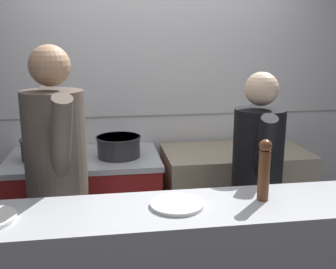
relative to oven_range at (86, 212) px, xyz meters
name	(u,v)px	position (x,y,z in m)	size (l,w,h in m)	color
wall_back_tiled	(155,98)	(0.60, 0.40, 0.84)	(8.00, 0.06, 2.60)	white
oven_range	(86,212)	(0.00, 0.00, 0.00)	(1.16, 0.71, 0.92)	maroon
prep_counter	(234,203)	(1.22, 0.00, -0.01)	(1.16, 0.65, 0.91)	gray
stock_pot	(39,148)	(-0.32, -0.02, 0.54)	(0.28, 0.28, 0.16)	#2D2D33
sauce_pot	(119,146)	(0.27, -0.04, 0.54)	(0.34, 0.34, 0.16)	#2D2D33
mixing_bowl_steel	(256,142)	(1.41, 0.05, 0.50)	(0.27, 0.27, 0.10)	#B7BABF
plated_dish_appetiser	(177,204)	(0.51, -1.21, 0.55)	(0.26, 0.26, 0.02)	white
pepper_mill	(264,169)	(0.95, -1.20, 0.71)	(0.06, 0.06, 0.31)	brown
chef_head_cook	(57,179)	(-0.11, -0.66, 0.52)	(0.45, 0.77, 1.77)	black
chef_sous	(256,181)	(1.15, -0.64, 0.43)	(0.39, 0.70, 1.60)	black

